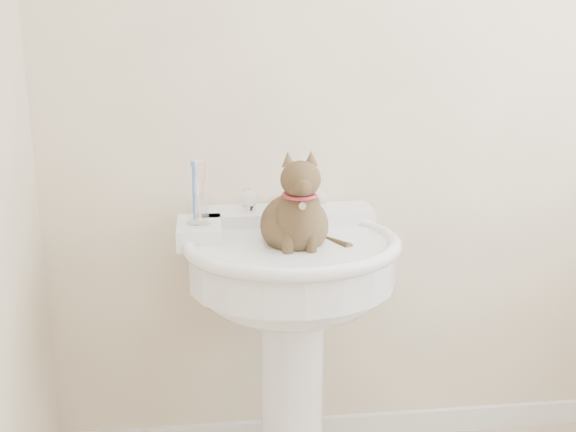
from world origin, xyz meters
name	(u,v)px	position (x,y,z in m)	size (l,w,h in m)	color
wall_back	(385,90)	(0.00, 1.10, 1.25)	(2.20, 0.00, 2.50)	beige
baseboard_back	(373,425)	(0.00, 1.09, 0.04)	(2.20, 0.02, 0.09)	white
pedestal_sink	(291,290)	(-0.34, 0.81, 0.70)	(0.65, 0.63, 0.89)	white
faucet	(285,199)	(-0.33, 0.97, 0.94)	(0.28, 0.12, 0.14)	silver
soap_bar	(303,200)	(-0.27, 1.06, 0.91)	(0.09, 0.06, 0.03)	orange
toothbrush_cup	(198,209)	(-0.60, 0.87, 0.94)	(0.07, 0.07, 0.18)	silver
cat	(296,218)	(-0.33, 0.78, 0.93)	(0.22, 0.27, 0.40)	brown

